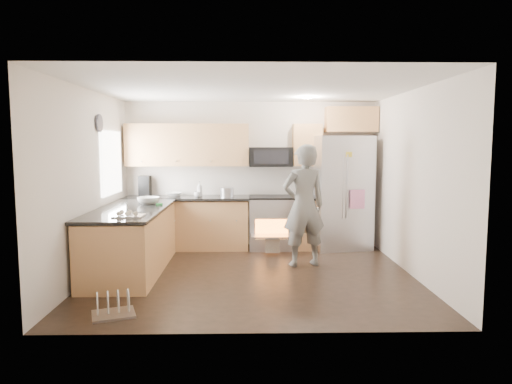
{
  "coord_description": "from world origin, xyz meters",
  "views": [
    {
      "loc": [
        -0.08,
        -6.29,
        1.85
      ],
      "look_at": [
        0.06,
        0.5,
        1.13
      ],
      "focal_mm": 32.0,
      "sensor_mm": 36.0,
      "label": 1
    }
  ],
  "objects_px": {
    "refrigerator": "(340,192)",
    "dish_rack": "(113,309)",
    "stove_range": "(271,210)",
    "person": "(304,206)"
  },
  "relations": [
    {
      "from": "person",
      "to": "dish_rack",
      "type": "height_order",
      "value": "person"
    },
    {
      "from": "refrigerator",
      "to": "person",
      "type": "height_order",
      "value": "refrigerator"
    },
    {
      "from": "refrigerator",
      "to": "dish_rack",
      "type": "relative_size",
      "value": 3.7
    },
    {
      "from": "person",
      "to": "stove_range",
      "type": "bearing_deg",
      "value": -83.65
    },
    {
      "from": "person",
      "to": "dish_rack",
      "type": "bearing_deg",
      "value": 27.04
    },
    {
      "from": "refrigerator",
      "to": "dish_rack",
      "type": "distance_m",
      "value": 4.55
    },
    {
      "from": "stove_range",
      "to": "dish_rack",
      "type": "relative_size",
      "value": 3.33
    },
    {
      "from": "stove_range",
      "to": "refrigerator",
      "type": "height_order",
      "value": "refrigerator"
    },
    {
      "from": "refrigerator",
      "to": "dish_rack",
      "type": "bearing_deg",
      "value": -144.18
    },
    {
      "from": "refrigerator",
      "to": "dish_rack",
      "type": "xyz_separation_m",
      "value": [
        -3.11,
        -3.2,
        -0.92
      ]
    }
  ]
}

